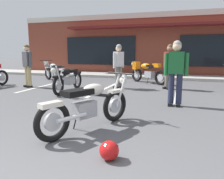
# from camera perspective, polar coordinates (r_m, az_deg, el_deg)

# --- Properties ---
(ground_plane) EXTENTS (80.00, 80.00, 0.00)m
(ground_plane) POSITION_cam_1_polar(r_m,az_deg,el_deg) (5.19, 0.76, -5.89)
(ground_plane) COLOR #515154
(sidewalk_kerb) EXTENTS (22.00, 1.80, 0.14)m
(sidewalk_kerb) POSITION_cam_1_polar(r_m,az_deg,el_deg) (12.23, 10.72, 3.32)
(sidewalk_kerb) COLOR #A8A59E
(sidewalk_kerb) RESTS_ON ground_plane
(brick_storefront_building) EXTENTS (17.44, 5.95, 3.61)m
(brick_storefront_building) POSITION_cam_1_polar(r_m,az_deg,el_deg) (15.67, 12.53, 10.99)
(brick_storefront_building) COLOR brown
(brick_storefront_building) RESTS_ON ground_plane
(painted_stall_lines) EXTENTS (8.09, 4.80, 0.01)m
(painted_stall_lines) POSITION_cam_1_polar(r_m,az_deg,el_deg) (8.71, 7.81, 0.42)
(painted_stall_lines) COLOR silver
(painted_stall_lines) RESTS_ON ground_plane
(motorcycle_foreground_classic) EXTENTS (1.18, 1.96, 0.98)m
(motorcycle_foreground_classic) POSITION_cam_1_polar(r_m,az_deg,el_deg) (3.97, -6.01, -3.94)
(motorcycle_foreground_classic) COLOR black
(motorcycle_foreground_classic) RESTS_ON ground_plane
(motorcycle_black_cruiser) EXTENTS (1.87, 1.34, 0.98)m
(motorcycle_black_cruiser) POSITION_cam_1_polar(r_m,az_deg,el_deg) (11.03, -14.59, 4.54)
(motorcycle_black_cruiser) COLOR black
(motorcycle_black_cruiser) RESTS_ON ground_plane
(motorcycle_blue_standard) EXTENTS (1.82, 1.43, 0.98)m
(motorcycle_blue_standard) POSITION_cam_1_polar(r_m,az_deg,el_deg) (10.09, 8.84, 4.66)
(motorcycle_blue_standard) COLOR black
(motorcycle_blue_standard) RESTS_ON ground_plane
(motorcycle_orange_scrambler) EXTENTS (0.66, 2.11, 0.98)m
(motorcycle_orange_scrambler) POSITION_cam_1_polar(r_m,az_deg,el_deg) (7.87, -11.24, 2.71)
(motorcycle_orange_scrambler) COLOR black
(motorcycle_orange_scrambler) RESTS_ON ground_plane
(person_in_black_shirt) EXTENTS (0.60, 0.29, 1.68)m
(person_in_black_shirt) POSITION_cam_1_polar(r_m,az_deg,el_deg) (5.88, 16.17, 4.99)
(person_in_black_shirt) COLOR black
(person_in_black_shirt) RESTS_ON ground_plane
(person_in_shorts_foreground) EXTENTS (0.59, 0.39, 1.68)m
(person_in_shorts_foreground) POSITION_cam_1_polar(r_m,az_deg,el_deg) (9.37, -20.98, 6.35)
(person_in_shorts_foreground) COLOR black
(person_in_shorts_foreground) RESTS_ON ground_plane
(person_by_back_row) EXTENTS (0.38, 0.59, 1.68)m
(person_by_back_row) POSITION_cam_1_polar(r_m,az_deg,el_deg) (8.46, 1.71, 6.69)
(person_by_back_row) COLOR black
(person_by_back_row) RESTS_ON ground_plane
(person_near_building) EXTENTS (0.51, 0.48, 1.68)m
(person_near_building) POSITION_cam_1_polar(r_m,az_deg,el_deg) (8.55, 14.57, 6.42)
(person_near_building) COLOR black
(person_near_building) RESTS_ON ground_plane
(helmet_on_pavement) EXTENTS (0.26, 0.26, 0.26)m
(helmet_on_pavement) POSITION_cam_1_polar(r_m,az_deg,el_deg) (2.98, -0.71, -15.43)
(helmet_on_pavement) COLOR #B71414
(helmet_on_pavement) RESTS_ON ground_plane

